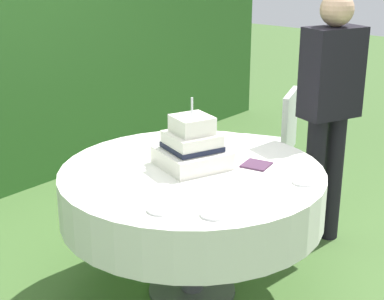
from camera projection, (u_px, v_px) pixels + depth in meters
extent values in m
plane|color=#476B33|center=(192.00, 291.00, 3.33)|extent=(20.00, 20.00, 0.00)
cylinder|color=#4C4C51|center=(192.00, 289.00, 3.33)|extent=(0.49, 0.49, 0.02)
cylinder|color=#4C4C51|center=(192.00, 235.00, 3.21)|extent=(0.13, 0.13, 0.71)
cylinder|color=brown|center=(192.00, 173.00, 3.09)|extent=(1.37, 1.37, 0.03)
cylinder|color=white|center=(192.00, 193.00, 3.13)|extent=(1.40, 1.40, 0.26)
cube|color=white|center=(192.00, 158.00, 3.13)|extent=(0.42, 0.42, 0.09)
cube|color=white|center=(192.00, 141.00, 3.09)|extent=(0.32, 0.32, 0.09)
cube|color=black|center=(192.00, 147.00, 3.10)|extent=(0.33, 0.33, 0.03)
cube|color=white|center=(192.00, 125.00, 3.06)|extent=(0.24, 0.24, 0.09)
sphere|color=#E04C8C|center=(200.00, 135.00, 3.26)|extent=(0.07, 0.07, 0.07)
cylinder|color=silver|center=(192.00, 107.00, 3.03)|extent=(0.01, 0.01, 0.10)
cylinder|color=white|center=(160.00, 210.00, 2.61)|extent=(0.12, 0.12, 0.01)
cylinder|color=white|center=(214.00, 214.00, 2.57)|extent=(0.12, 0.12, 0.01)
cylinder|color=white|center=(304.00, 182.00, 2.91)|extent=(0.11, 0.11, 0.01)
cube|color=#4C2D47|center=(256.00, 165.00, 3.14)|extent=(0.16, 0.16, 0.01)
cylinder|color=white|center=(246.00, 168.00, 4.54)|extent=(0.03, 0.03, 0.45)
cylinder|color=white|center=(236.00, 183.00, 4.25)|extent=(0.03, 0.03, 0.45)
cylinder|color=white|center=(288.00, 173.00, 4.44)|extent=(0.03, 0.03, 0.45)
cylinder|color=white|center=(279.00, 189.00, 4.15)|extent=(0.03, 0.03, 0.45)
cube|color=white|center=(263.00, 146.00, 4.26)|extent=(0.52, 0.52, 0.04)
cube|color=white|center=(290.00, 120.00, 4.13)|extent=(0.39, 0.18, 0.40)
cylinder|color=black|center=(333.00, 178.00, 3.81)|extent=(0.12, 0.12, 0.85)
cylinder|color=black|center=(314.00, 182.00, 3.74)|extent=(0.12, 0.12, 0.85)
cube|color=black|center=(332.00, 73.00, 3.54)|extent=(0.41, 0.32, 0.55)
sphere|color=tan|center=(337.00, 9.00, 3.42)|extent=(0.20, 0.20, 0.20)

